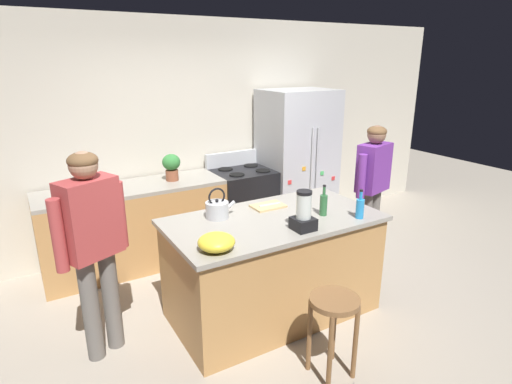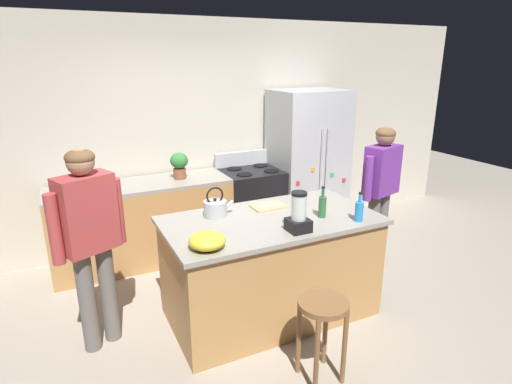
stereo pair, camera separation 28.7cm
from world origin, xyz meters
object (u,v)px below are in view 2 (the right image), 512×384
Objects in this scene: blender_appliance at (299,215)px; bottle_olive_oil at (322,206)px; chef_knife at (270,205)px; bottle_soda at (359,211)px; cutting_board at (268,206)px; potted_plant at (179,164)px; tea_kettle at (215,208)px; stove_range at (253,205)px; person_by_island_left at (89,232)px; kitchen_island at (271,267)px; refrigerator at (307,164)px; bar_stool at (323,319)px; person_by_sink_right at (381,183)px; mixing_bowl at (207,241)px.

blender_appliance is 0.39m from bottle_olive_oil.
chef_knife is at bearing 124.66° from bottle_olive_oil.
blender_appliance is 1.27× the size of bottle_soda.
cutting_board is at bearing -175.89° from chef_knife.
potted_plant is 1.09× the size of tea_kettle.
bottle_olive_oil is (-0.14, -1.69, 0.56)m from stove_range.
person_by_island_left is 5.94× the size of tea_kettle.
person_by_island_left is (-1.44, 0.21, 0.52)m from kitchen_island.
tea_kettle is at bearing -179.79° from cutting_board.
refrigerator is (1.32, 1.50, 0.47)m from kitchen_island.
cutting_board is (0.10, 0.25, 0.47)m from kitchen_island.
person_by_island_left is at bearing 141.34° from bar_stool.
person_by_sink_right reaches higher than cutting_board.
stove_range is at bearing 75.45° from blender_appliance.
person_by_sink_right is 2.09m from bar_stool.
stove_range is (-0.78, 0.02, -0.46)m from refrigerator.
person_by_island_left is 1.84m from bar_stool.
kitchen_island is at bearing -76.97° from potted_plant.
person_by_sink_right is 5.20× the size of potted_plant.
stove_range is (0.55, 1.52, 0.01)m from kitchen_island.
bottle_olive_oil is (0.47, 0.73, 0.53)m from bar_stool.
kitchen_island is 0.93m from bottle_soda.
stove_range is 2.29m from mixing_bowl.
bottle_olive_oil is at bearing 57.31° from bar_stool.
blender_appliance is 0.61m from cutting_board.
bottle_olive_oil is 1.00× the size of tea_kettle.
potted_plant reaches higher than bottle_olive_oil.
mixing_bowl is at bearing -35.79° from person_by_island_left.
potted_plant is at bearing 178.38° from stove_range.
cutting_board is at bearing -134.41° from refrigerator.
refrigerator is 1.68× the size of stove_range.
chef_knife is (0.48, -1.30, -0.15)m from potted_plant.
blender_appliance reaches higher than mixing_bowl.
blender_appliance is at bearing -124.44° from refrigerator.
chef_knife is (0.02, 0.00, 0.01)m from cutting_board.
blender_appliance is 1.09× the size of cutting_board.
person_by_sink_right reaches higher than mixing_bowl.
bar_stool is (-0.06, -0.89, 0.03)m from kitchen_island.
refrigerator reaches higher than stove_range.
kitchen_island is 0.72m from bottle_olive_oil.
kitchen_island reaches higher than bar_stool.
kitchen_island is 8.39× the size of chef_knife.
tea_kettle reaches higher than cutting_board.
potted_plant is at bearing 87.53° from tea_kettle.
person_by_sink_right is 1.97m from tea_kettle.
cutting_board is at bearing 1.39° from person_by_island_left.
blender_appliance reaches higher than cutting_board.
stove_range is at bearing 130.99° from person_by_sink_right.
mixing_bowl is (-0.34, -1.87, -0.11)m from potted_plant.
person_by_island_left is 3.00m from person_by_sink_right.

